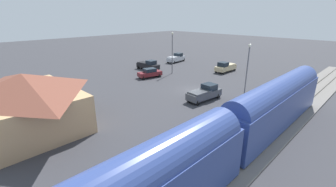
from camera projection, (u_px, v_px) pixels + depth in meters
ground_plane at (193, 90)px, 36.28m from camera, size 200.00×200.00×0.00m
railway_track at (285, 115)px, 26.94m from camera, size 4.80×70.00×0.30m
platform at (253, 106)px, 29.58m from camera, size 3.20×46.00×0.30m
passenger_train at (227, 135)px, 17.06m from camera, size 2.93×37.85×4.98m
station_building at (27, 101)px, 23.18m from camera, size 12.52×9.54×5.90m
pedestrian_on_platform at (231, 106)px, 26.45m from camera, size 0.36×0.36×1.71m
sedan_maroon at (150, 73)px, 43.28m from camera, size 2.77×4.79×1.74m
pickup_tan at (225, 67)px, 47.49m from camera, size 2.10×5.45×2.14m
pickup_silver at (176, 58)px, 57.39m from camera, size 2.62×5.60×2.14m
pickup_black at (148, 65)px, 49.29m from camera, size 5.49×2.69×2.14m
pickup_charcoal at (205, 93)px, 31.80m from camera, size 2.45×5.56×2.14m
light_pole_near_platform at (248, 64)px, 31.99m from camera, size 0.44×0.44×7.57m
light_pole_lot_center at (172, 48)px, 44.88m from camera, size 0.44×0.44×8.16m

